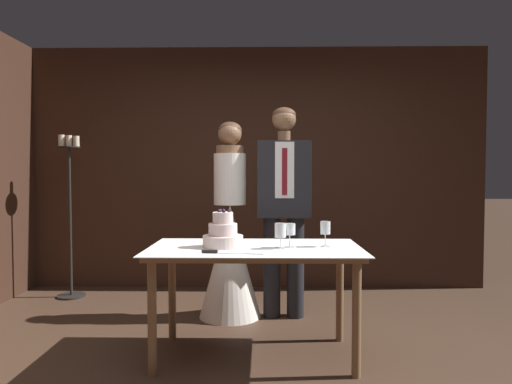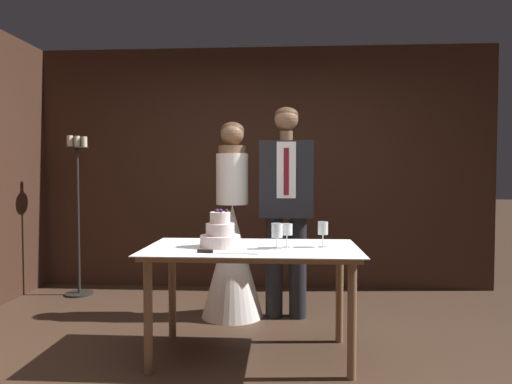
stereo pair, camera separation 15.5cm
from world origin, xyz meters
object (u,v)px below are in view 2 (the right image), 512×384
at_px(cake_table, 252,260).
at_px(tiered_cake, 220,234).
at_px(wine_glass_far, 323,230).
at_px(wine_glass_middle, 277,232).
at_px(cake_knife, 216,252).
at_px(candle_stand, 78,216).
at_px(groom, 286,199).
at_px(wine_glass_near, 287,231).
at_px(bride, 232,245).

bearing_deg(cake_table, tiered_cake, -178.34).
height_order(tiered_cake, wine_glass_far, tiered_cake).
height_order(cake_table, wine_glass_middle, wine_glass_middle).
distance_m(cake_knife, candle_stand, 2.43).
bearing_deg(groom, cake_table, -104.99).
bearing_deg(wine_glass_near, cake_knife, -151.66).
distance_m(wine_glass_near, bride, 1.04).
relative_size(tiered_cake, cake_knife, 0.70).
bearing_deg(bride, groom, -0.07).
xyz_separation_m(cake_knife, candle_stand, (-1.69, 1.74, 0.06)).
relative_size(cake_table, tiered_cake, 5.25).
relative_size(cake_knife, wine_glass_middle, 2.29).
height_order(groom, candle_stand, groom).
bearing_deg(wine_glass_far, cake_knife, -158.48).
relative_size(cake_table, wine_glass_middle, 8.45).
bearing_deg(bride, cake_table, -75.02).
bearing_deg(cake_table, bride, 104.98).
bearing_deg(candle_stand, wine_glass_far, -31.58).
relative_size(wine_glass_middle, wine_glass_far, 0.98).
bearing_deg(cake_table, wine_glass_far, 2.17).
bearing_deg(tiered_cake, cake_table, 1.66).
bearing_deg(cake_knife, wine_glass_middle, 32.24).
bearing_deg(tiered_cake, cake_knife, -88.73).
xyz_separation_m(tiered_cake, groom, (0.45, 0.88, 0.19)).
distance_m(tiered_cake, candle_stand, 2.25).
bearing_deg(wine_glass_near, candle_stand, 145.02).
relative_size(wine_glass_far, bride, 0.10).
xyz_separation_m(tiered_cake, cake_knife, (0.01, -0.25, -0.08)).
xyz_separation_m(wine_glass_middle, candle_stand, (-2.07, 1.55, -0.05)).
xyz_separation_m(cake_knife, wine_glass_middle, (0.38, 0.19, 0.11)).
xyz_separation_m(wine_glass_middle, bride, (-0.41, 0.95, -0.24)).
xyz_separation_m(bride, groom, (0.47, -0.00, 0.41)).
xyz_separation_m(groom, candle_stand, (-2.14, 0.61, -0.21)).
distance_m(wine_glass_near, groom, 0.91).
bearing_deg(wine_glass_near, wine_glass_far, 7.36).
relative_size(tiered_cake, wine_glass_near, 1.69).
distance_m(cake_knife, wine_glass_near, 0.52).
bearing_deg(wine_glass_middle, candle_stand, 143.19).
height_order(wine_glass_middle, bride, bride).
xyz_separation_m(wine_glass_near, groom, (-0.00, 0.89, 0.16)).
xyz_separation_m(cake_table, candle_stand, (-1.90, 1.48, 0.15)).
height_order(cake_knife, bride, bride).
distance_m(cake_table, wine_glass_near, 0.31).
height_order(wine_glass_middle, groom, groom).
distance_m(wine_glass_far, groom, 0.91).
height_order(wine_glass_far, groom, groom).
relative_size(bride, candle_stand, 1.04).
distance_m(wine_glass_middle, candle_stand, 2.59).
bearing_deg(groom, wine_glass_far, -74.06).
xyz_separation_m(cake_knife, wine_glass_far, (0.69, 0.27, 0.11)).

